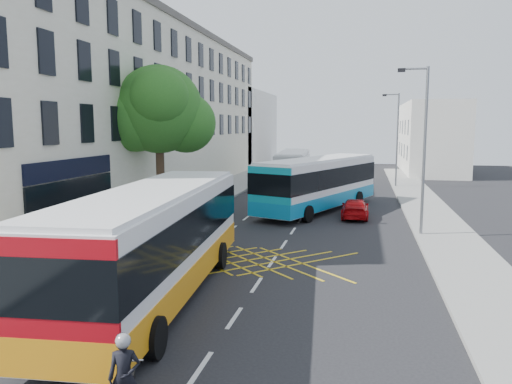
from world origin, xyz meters
The scene contains 21 objects.
ground centered at (0.00, 0.00, 0.00)m, with size 120.00×120.00×0.00m, color black.
pavement_left centered at (-8.50, 15.00, 0.07)m, with size 5.00×70.00×0.15m, color gray.
pavement_right centered at (7.50, 15.00, 0.07)m, with size 3.00×70.00×0.15m, color gray.
terrace_main centered at (-14.00, 24.49, 6.76)m, with size 8.30×45.00×13.50m.
terrace_far centered at (-14.00, 55.00, 5.00)m, with size 8.00×20.00×10.00m, color silver.
building_right centered at (11.00, 48.00, 4.00)m, with size 6.00×18.00×8.00m, color silver.
street_tree centered at (-8.51, 14.97, 6.29)m, with size 6.30×5.70×8.80m.
lamp_near centered at (6.20, 12.00, 4.62)m, with size 1.45×0.15×8.00m.
lamp_far centered at (6.20, 32.00, 4.62)m, with size 1.45×0.15×8.00m.
railings centered at (-9.70, 5.30, 0.72)m, with size 0.08×5.60×1.14m, color black, non-canonical shape.
bus_near centered at (-2.89, 1.22, 1.82)m, with size 3.78×12.49×3.46m.
bus_mid centered at (0.72, 18.63, 1.77)m, with size 7.04×12.11×3.36m.
bus_far centered at (-2.79, 32.07, 1.62)m, with size 3.24×11.08×3.08m.
motorbike centered at (-0.64, -5.34, 0.83)m, with size 0.81×1.91×1.76m.
parked_car_blue centered at (-4.90, 2.11, 0.68)m, with size 1.60×3.97×1.35m, color #0D1435.
parked_car_silver centered at (-5.06, 9.15, 0.72)m, with size 1.52×4.37×1.44m, color #93959A.
red_hatchback centered at (3.06, 16.50, 0.56)m, with size 1.56×3.84×1.11m, color #B5070B.
distant_car_grey centered at (-2.59, 39.76, 0.65)m, with size 2.16×4.68×1.30m, color #464A4F.
distant_car_silver centered at (2.58, 34.80, 0.66)m, with size 1.56×3.88×1.32m, color #AEB0B6.
distant_car_dark centered at (2.50, 48.83, 0.61)m, with size 1.29×3.70×1.22m, color black.
pedestrian_far centered at (-7.00, 2.02, 1.10)m, with size 1.11×0.46×1.89m, color gray.
Camera 1 is at (3.43, -13.05, 5.39)m, focal length 35.00 mm.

